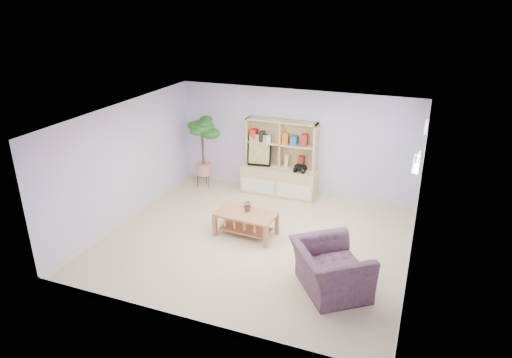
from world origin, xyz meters
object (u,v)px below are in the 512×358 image
(floor_tree, at_px, (203,153))
(armchair, at_px, (331,266))
(storage_unit, at_px, (280,159))
(coffee_table, at_px, (246,224))

(floor_tree, xyz_separation_m, armchair, (3.71, -2.97, -0.43))
(storage_unit, distance_m, coffee_table, 2.17)
(coffee_table, xyz_separation_m, floor_tree, (-1.83, 1.82, 0.62))
(coffee_table, bearing_deg, armchair, -28.07)
(coffee_table, height_order, floor_tree, floor_tree)
(armchair, bearing_deg, floor_tree, 15.03)
(floor_tree, bearing_deg, armchair, -38.65)
(coffee_table, relative_size, floor_tree, 0.66)
(storage_unit, relative_size, floor_tree, 1.01)
(storage_unit, bearing_deg, armchair, -59.38)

